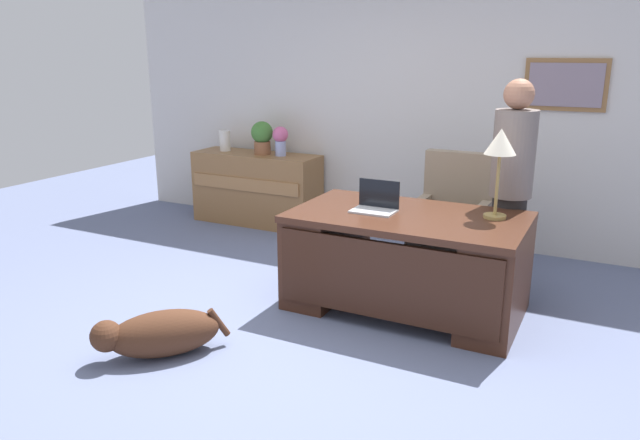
# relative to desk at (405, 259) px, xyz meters

# --- Properties ---
(ground_plane) EXTENTS (12.00, 12.00, 0.00)m
(ground_plane) POSITION_rel_desk_xyz_m (-0.52, -0.73, -0.40)
(ground_plane) COLOR slate
(back_wall) EXTENTS (7.00, 0.16, 2.70)m
(back_wall) POSITION_rel_desk_xyz_m (-0.51, 1.87, 0.95)
(back_wall) COLOR silver
(back_wall) RESTS_ON ground_plane
(desk) EXTENTS (1.69, 1.00, 0.74)m
(desk) POSITION_rel_desk_xyz_m (0.00, 0.00, 0.00)
(desk) COLOR #422316
(desk) RESTS_ON ground_plane
(credenza) EXTENTS (1.45, 0.50, 0.80)m
(credenza) POSITION_rel_desk_xyz_m (-2.29, 1.52, -0.00)
(credenza) COLOR olive
(credenza) RESTS_ON ground_plane
(armchair) EXTENTS (0.60, 0.59, 1.07)m
(armchair) POSITION_rel_desk_xyz_m (0.12, 0.87, 0.08)
(armchair) COLOR gray
(armchair) RESTS_ON ground_plane
(person_standing) EXTENTS (0.32, 0.32, 1.70)m
(person_standing) POSITION_rel_desk_xyz_m (0.61, 0.63, 0.48)
(person_standing) COLOR #262323
(person_standing) RESTS_ON ground_plane
(dog_lying) EXTENTS (0.70, 0.72, 0.30)m
(dog_lying) POSITION_rel_desk_xyz_m (-1.16, -1.41, -0.25)
(dog_lying) COLOR #472819
(dog_lying) RESTS_ON ground_plane
(laptop) EXTENTS (0.32, 0.22, 0.22)m
(laptop) POSITION_rel_desk_xyz_m (-0.25, 0.01, 0.40)
(laptop) COLOR #B2B5BA
(laptop) RESTS_ON desk
(desk_lamp) EXTENTS (0.22, 0.22, 0.64)m
(desk_lamp) POSITION_rel_desk_xyz_m (0.59, 0.21, 0.85)
(desk_lamp) COLOR #9E8447
(desk_lamp) RESTS_ON desk
(vase_with_flowers) EXTENTS (0.17, 0.17, 0.32)m
(vase_with_flowers) POSITION_rel_desk_xyz_m (-1.97, 1.52, 0.58)
(vase_with_flowers) COLOR #95A1D4
(vase_with_flowers) RESTS_ON credenza
(vase_empty) EXTENTS (0.12, 0.12, 0.23)m
(vase_empty) POSITION_rel_desk_xyz_m (-2.70, 1.52, 0.51)
(vase_empty) COLOR silver
(vase_empty) RESTS_ON credenza
(potted_plant) EXTENTS (0.24, 0.24, 0.36)m
(potted_plant) POSITION_rel_desk_xyz_m (-2.20, 1.52, 0.59)
(potted_plant) COLOR brown
(potted_plant) RESTS_ON credenza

